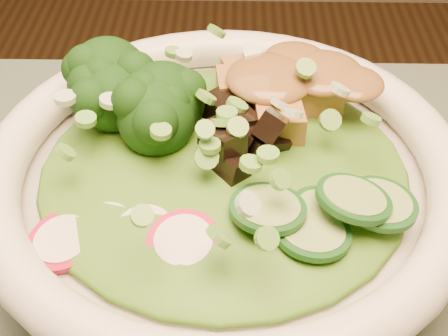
# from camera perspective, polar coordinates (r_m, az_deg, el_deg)

# --- Properties ---
(salad_bowl) EXTENTS (0.31, 0.31, 0.08)m
(salad_bowl) POSITION_cam_1_polar(r_m,az_deg,el_deg) (0.41, 0.00, -2.26)
(salad_bowl) COLOR silver
(salad_bowl) RESTS_ON dining_table
(lettuce_bed) EXTENTS (0.23, 0.23, 0.03)m
(lettuce_bed) POSITION_cam_1_polar(r_m,az_deg,el_deg) (0.39, 0.00, 0.11)
(lettuce_bed) COLOR #2E6214
(lettuce_bed) RESTS_ON salad_bowl
(broccoli_florets) EXTENTS (0.11, 0.10, 0.05)m
(broccoli_florets) POSITION_cam_1_polar(r_m,az_deg,el_deg) (0.42, -7.95, 5.96)
(broccoli_florets) COLOR black
(broccoli_florets) RESTS_ON salad_bowl
(radish_slices) EXTENTS (0.13, 0.08, 0.02)m
(radish_slices) POSITION_cam_1_polar(r_m,az_deg,el_deg) (0.35, -7.41, -5.99)
(radish_slices) COLOR #B20D33
(radish_slices) RESTS_ON salad_bowl
(cucumber_slices) EXTENTS (0.10, 0.10, 0.04)m
(cucumber_slices) POSITION_cam_1_polar(r_m,az_deg,el_deg) (0.35, 9.35, -3.29)
(cucumber_slices) COLOR #8CAF61
(cucumber_slices) RESTS_ON salad_bowl
(mushroom_heap) EXTENTS (0.10, 0.10, 0.05)m
(mushroom_heap) POSITION_cam_1_polar(r_m,az_deg,el_deg) (0.39, 1.28, 3.02)
(mushroom_heap) COLOR black
(mushroom_heap) RESTS_ON salad_bowl
(tofu_cubes) EXTENTS (0.12, 0.10, 0.04)m
(tofu_cubes) POSITION_cam_1_polar(r_m,az_deg,el_deg) (0.43, 6.25, 6.49)
(tofu_cubes) COLOR olive
(tofu_cubes) RESTS_ON salad_bowl
(peanut_sauce) EXTENTS (0.08, 0.06, 0.02)m
(peanut_sauce) POSITION_cam_1_polar(r_m,az_deg,el_deg) (0.42, 6.40, 8.13)
(peanut_sauce) COLOR brown
(peanut_sauce) RESTS_ON tofu_cubes
(scallion_garnish) EXTENTS (0.22, 0.22, 0.03)m
(scallion_garnish) POSITION_cam_1_polar(r_m,az_deg,el_deg) (0.37, 0.00, 3.33)
(scallion_garnish) COLOR #60A139
(scallion_garnish) RESTS_ON salad_bowl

